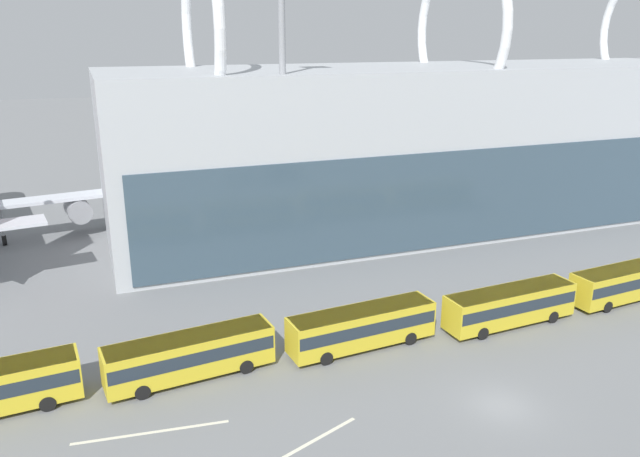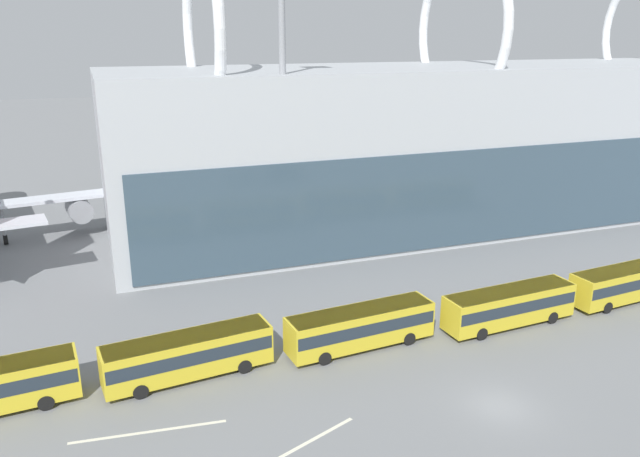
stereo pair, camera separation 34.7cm
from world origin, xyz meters
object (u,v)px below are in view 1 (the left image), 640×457
(shuttle_bus_3, at_px, (510,304))
(airliner_at_gate_far, at_px, (339,159))
(shuttle_bus_4, at_px, (627,281))
(floodlight_mast, at_px, (282,61))
(airliner_parked_remote, at_px, (600,138))
(shuttle_bus_1, at_px, (190,354))
(shuttle_bus_2, at_px, (362,325))

(shuttle_bus_3, bearing_deg, airliner_at_gate_far, 81.53)
(airliner_at_gate_far, xyz_separation_m, shuttle_bus_4, (8.79, -44.86, -3.13))
(airliner_at_gate_far, bearing_deg, shuttle_bus_4, -157.58)
(shuttle_bus_3, height_order, floodlight_mast, floodlight_mast)
(airliner_parked_remote, height_order, floodlight_mast, floodlight_mast)
(airliner_parked_remote, bearing_deg, airliner_at_gate_far, 25.25)
(airliner_at_gate_far, xyz_separation_m, shuttle_bus_1, (-29.08, -44.43, -3.13))
(shuttle_bus_3, distance_m, floodlight_mast, 29.70)
(airliner_parked_remote, relative_size, shuttle_bus_1, 3.54)
(floodlight_mast, bearing_deg, airliner_at_gate_far, 57.37)
(shuttle_bus_1, height_order, shuttle_bus_3, same)
(airliner_parked_remote, bearing_deg, shuttle_bus_1, 54.07)
(shuttle_bus_4, bearing_deg, shuttle_bus_2, 174.64)
(shuttle_bus_1, distance_m, shuttle_bus_3, 25.27)
(shuttle_bus_1, relative_size, shuttle_bus_4, 1.00)
(airliner_at_gate_far, distance_m, shuttle_bus_2, 47.66)
(shuttle_bus_4, bearing_deg, shuttle_bus_3, 177.34)
(shuttle_bus_2, relative_size, shuttle_bus_4, 1.00)
(shuttle_bus_1, bearing_deg, airliner_parked_remote, 23.79)
(shuttle_bus_4, bearing_deg, shuttle_bus_1, 174.52)
(airliner_at_gate_far, relative_size, shuttle_bus_3, 3.64)
(shuttle_bus_3, bearing_deg, shuttle_bus_2, 173.11)
(shuttle_bus_2, bearing_deg, shuttle_bus_3, -7.88)
(shuttle_bus_3, height_order, shuttle_bus_4, same)
(shuttle_bus_1, bearing_deg, airliner_at_gate_far, 50.45)
(airliner_parked_remote, bearing_deg, shuttle_bus_4, 72.49)
(floodlight_mast, bearing_deg, shuttle_bus_2, -90.54)
(shuttle_bus_2, distance_m, shuttle_bus_3, 12.65)
(shuttle_bus_2, bearing_deg, floodlight_mast, 84.82)
(shuttle_bus_3, bearing_deg, airliner_parked_remote, 37.48)
(shuttle_bus_1, height_order, floodlight_mast, floodlight_mast)
(airliner_at_gate_far, distance_m, shuttle_bus_1, 53.19)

